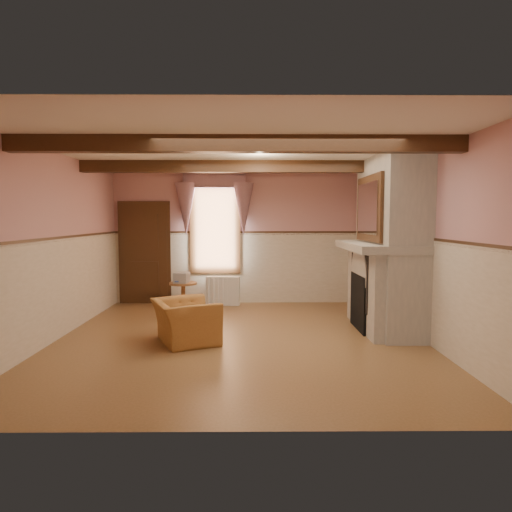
{
  "coord_description": "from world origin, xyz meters",
  "views": [
    {
      "loc": [
        0.19,
        -6.74,
        1.81
      ],
      "look_at": [
        0.25,
        0.8,
        1.19
      ],
      "focal_mm": 32.0,
      "sensor_mm": 36.0,
      "label": 1
    }
  ],
  "objects_px": {
    "bowl": "(383,240)",
    "oil_lamp": "(375,233)",
    "side_table": "(183,296)",
    "radiator": "(223,291)",
    "mantel_clock": "(369,235)",
    "armchair": "(185,321)"
  },
  "relations": [
    {
      "from": "radiator",
      "to": "bowl",
      "type": "distance_m",
      "value": 3.71
    },
    {
      "from": "armchair",
      "to": "mantel_clock",
      "type": "height_order",
      "value": "mantel_clock"
    },
    {
      "from": "side_table",
      "to": "radiator",
      "type": "distance_m",
      "value": 0.91
    },
    {
      "from": "side_table",
      "to": "bowl",
      "type": "bearing_deg",
      "value": -27.74
    },
    {
      "from": "bowl",
      "to": "armchair",
      "type": "bearing_deg",
      "value": -169.19
    },
    {
      "from": "armchair",
      "to": "bowl",
      "type": "distance_m",
      "value": 3.3
    },
    {
      "from": "side_table",
      "to": "radiator",
      "type": "relative_size",
      "value": 0.79
    },
    {
      "from": "side_table",
      "to": "bowl",
      "type": "height_order",
      "value": "bowl"
    },
    {
      "from": "armchair",
      "to": "side_table",
      "type": "bearing_deg",
      "value": -14.42
    },
    {
      "from": "armchair",
      "to": "bowl",
      "type": "height_order",
      "value": "bowl"
    },
    {
      "from": "armchair",
      "to": "oil_lamp",
      "type": "bearing_deg",
      "value": -94.48
    },
    {
      "from": "radiator",
      "to": "mantel_clock",
      "type": "bearing_deg",
      "value": -23.48
    },
    {
      "from": "mantel_clock",
      "to": "bowl",
      "type": "bearing_deg",
      "value": -90.0
    },
    {
      "from": "side_table",
      "to": "mantel_clock",
      "type": "relative_size",
      "value": 2.29
    },
    {
      "from": "radiator",
      "to": "oil_lamp",
      "type": "relative_size",
      "value": 2.5
    },
    {
      "from": "bowl",
      "to": "mantel_clock",
      "type": "xyz_separation_m",
      "value": [
        0.0,
        0.84,
        0.05
      ]
    },
    {
      "from": "side_table",
      "to": "oil_lamp",
      "type": "xyz_separation_m",
      "value": [
        3.42,
        -1.32,
        1.29
      ]
    },
    {
      "from": "armchair",
      "to": "oil_lamp",
      "type": "xyz_separation_m",
      "value": [
        3.03,
        1.06,
        1.25
      ]
    },
    {
      "from": "bowl",
      "to": "oil_lamp",
      "type": "distance_m",
      "value": 0.49
    },
    {
      "from": "mantel_clock",
      "to": "oil_lamp",
      "type": "height_order",
      "value": "oil_lamp"
    },
    {
      "from": "armchair",
      "to": "radiator",
      "type": "bearing_deg",
      "value": -30.91
    },
    {
      "from": "radiator",
      "to": "bowl",
      "type": "height_order",
      "value": "bowl"
    }
  ]
}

